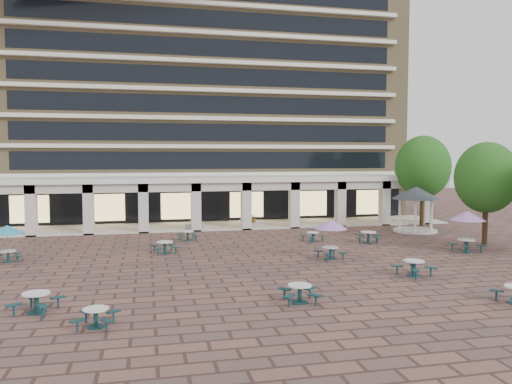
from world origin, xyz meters
TOP-DOWN VIEW (x-y plane):
  - ground at (0.00, 0.00)m, footprint 120.00×120.00m
  - apartment_building at (0.00, 25.47)m, footprint 40.00×15.50m
  - retail_arcade at (0.00, 14.80)m, footprint 42.00×6.60m
  - picnic_table_0 at (-7.91, -10.27)m, footprint 1.72×1.72m
  - picnic_table_1 at (0.15, -8.94)m, footprint 1.83×1.83m
  - picnic_table_2 at (7.29, -5.69)m, footprint 2.19×2.19m
  - picnic_table_4 at (-14.00, 2.49)m, footprint 1.86×1.86m
  - picnic_table_5 at (-10.35, -8.02)m, footprint 2.13×2.13m
  - picnic_table_6 at (4.64, -0.75)m, footprint 2.05×2.05m
  - picnic_table_8 at (-3.17, 7.80)m, footprint 1.64×1.64m
  - picnic_table_9 at (-4.99, 3.14)m, footprint 1.93×1.93m
  - picnic_table_10 at (9.28, 3.92)m, footprint 2.22×2.22m
  - picnic_table_11 at (14.00, -0.53)m, footprint 2.30×2.30m
  - picnic_table_13 at (5.63, 5.41)m, footprint 1.82×1.82m
  - gazebo at (15.45, 8.26)m, footprint 3.94×3.94m
  - tree_east_a at (17.03, 1.73)m, footprint 4.30×4.30m
  - tree_east_c at (17.83, 11.26)m, footprint 4.81×4.81m
  - planter_left at (-2.19, 12.90)m, footprint 1.50×0.68m
  - planter_right at (2.88, 12.90)m, footprint 1.50×0.64m

SIDE VIEW (x-z plane):
  - ground at x=0.00m, z-range 0.00..0.00m
  - picnic_table_13 at x=5.63m, z-range 0.07..0.75m
  - picnic_table_0 at x=-7.91m, z-range 0.07..0.75m
  - picnic_table_8 at x=-3.17m, z-range 0.07..0.76m
  - planter_left at x=-2.19m, z-range -0.15..1.01m
  - picnic_table_1 at x=0.15m, z-range 0.07..0.84m
  - picnic_table_9 at x=-4.99m, z-range 0.07..0.84m
  - picnic_table_5 at x=-10.35m, z-range 0.08..0.87m
  - picnic_table_2 at x=7.29m, z-range 0.08..0.89m
  - picnic_table_10 at x=9.28m, z-range 0.08..0.89m
  - planter_right at x=2.88m, z-range -0.11..1.18m
  - picnic_table_4 at x=-14.00m, z-range 0.75..2.89m
  - picnic_table_6 at x=4.64m, z-range 0.83..3.19m
  - picnic_table_11 at x=14.00m, z-range 0.93..3.58m
  - gazebo at x=15.45m, z-range 0.93..4.59m
  - retail_arcade at x=0.00m, z-range 0.80..5.20m
  - tree_east_a at x=17.03m, z-range 1.09..8.26m
  - tree_east_c at x=17.83m, z-range 1.23..9.23m
  - apartment_building at x=0.00m, z-range 0.00..25.20m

